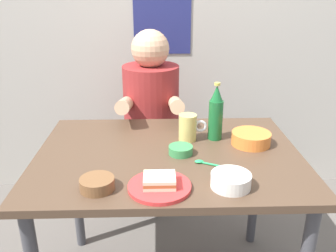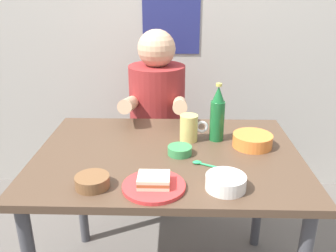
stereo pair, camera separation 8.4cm
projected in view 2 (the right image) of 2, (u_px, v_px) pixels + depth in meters
wall_back at (172, 0)px, 2.27m from camera, size 4.40×0.09×2.60m
dining_table at (168, 172)px, 1.54m from camera, size 1.10×0.80×0.74m
stool at (158, 165)px, 2.24m from camera, size 0.34×0.34×0.45m
person_seated at (157, 101)px, 2.07m from camera, size 0.33×0.56×0.72m
plate_orange at (154, 186)px, 1.24m from camera, size 0.22×0.22×0.01m
sandwich at (154, 180)px, 1.23m from camera, size 0.11×0.09×0.04m
beer_mug at (189, 128)px, 1.60m from camera, size 0.13×0.08×0.12m
beer_bottle at (217, 115)px, 1.59m from camera, size 0.06×0.06×0.26m
soup_bowl_orange at (252, 140)px, 1.55m from camera, size 0.17×0.17×0.05m
condiment_bowl_brown at (92, 181)px, 1.25m from camera, size 0.12×0.12×0.04m
dip_bowl_green at (180, 150)px, 1.48m from camera, size 0.10×0.10×0.03m
rice_bowl_white at (226, 182)px, 1.23m from camera, size 0.14×0.14×0.05m
spoon at (202, 164)px, 1.40m from camera, size 0.12×0.06×0.01m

